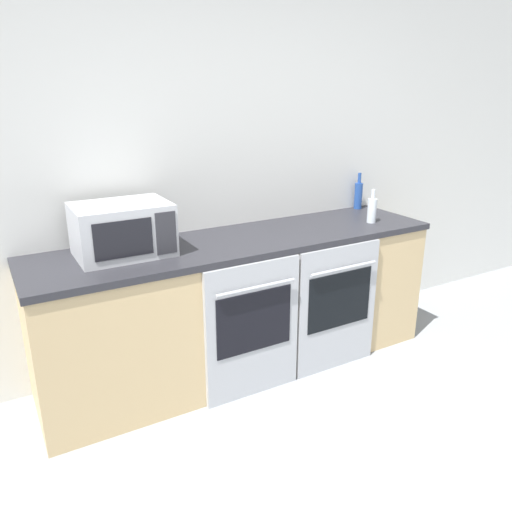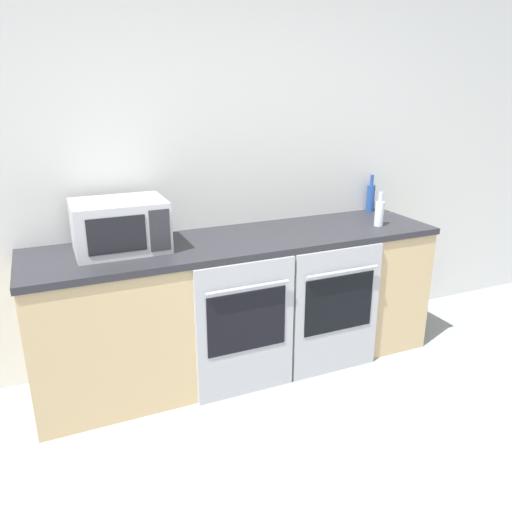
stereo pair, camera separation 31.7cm
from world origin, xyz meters
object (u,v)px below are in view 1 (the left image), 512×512
object	(u,v)px
oven_left	(253,330)
bottle_blue	(358,195)
microwave	(122,229)
oven_right	(338,308)
bottle_clear	(372,210)

from	to	relation	value
oven_left	bottle_blue	xyz separation A→B (m)	(1.26, 0.60, 0.56)
microwave	oven_right	bearing A→B (deg)	-17.28
oven_left	bottle_blue	bearing A→B (deg)	25.28
oven_left	microwave	bearing A→B (deg)	147.80
oven_left	bottle_clear	size ratio (longest dim) A/B	3.68
oven_left	bottle_clear	xyz separation A→B (m)	(1.07, 0.23, 0.54)
oven_left	oven_right	bearing A→B (deg)	0.00
oven_left	microwave	world-z (taller)	microwave
oven_right	microwave	size ratio (longest dim) A/B	1.65
bottle_clear	oven_left	bearing A→B (deg)	-167.96
oven_left	microwave	size ratio (longest dim) A/B	1.65
oven_left	bottle_blue	distance (m)	1.50
microwave	bottle_blue	size ratio (longest dim) A/B	1.86
oven_right	bottle_blue	world-z (taller)	bottle_blue
oven_right	oven_left	bearing A→B (deg)	180.00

